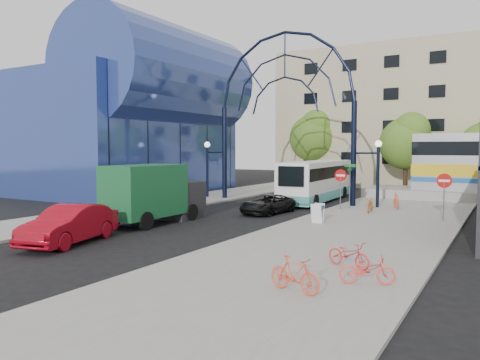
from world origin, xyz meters
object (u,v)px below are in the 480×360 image
Objects in this scene: bike_far_a at (349,254)px; bike_near_a at (370,204)px; sandwich_board at (318,211)px; red_sedan at (70,224)px; bike_far_b at (295,274)px; city_bus at (317,180)px; street_name_sign at (350,177)px; bike_far_c at (367,270)px; tree_north_b at (315,135)px; green_truck at (155,194)px; stop_sign at (341,179)px; bike_near_b at (396,201)px; tree_north_a at (407,140)px; do_not_enter_sign at (444,185)px; gateway_arch at (285,82)px; black_suv at (268,204)px.

bike_near_a is at bearing 33.67° from bike_far_a.
red_sedan is at bearing -127.30° from sandwich_board.
city_bus is at bearing 32.66° from bike_far_b.
street_name_sign is 17.01m from bike_far_c.
bike_far_c is (1.46, 1.66, -0.07)m from bike_far_b.
tree_north_b is at bearing 44.74° from bike_far_a.
green_truck is 4.00× the size of bike_far_c.
stop_sign is 0.41× the size of green_truck.
red_sedan is 19.74m from bike_near_b.
tree_north_b is at bearing 117.65° from street_name_sign.
bike_near_a is at bearing -16.22° from stop_sign.
red_sedan is 17.02m from bike_near_a.
sandwich_board is 0.14× the size of tree_north_a.
tree_north_a is 29.99m from bike_far_c.
do_not_enter_sign reaches higher than red_sedan.
city_bus is (5.43, -13.46, -3.72)m from tree_north_b.
tree_north_a is 0.64× the size of city_bus.
black_suv is (1.44, -5.43, -7.99)m from gateway_arch.
gateway_arch reaches higher than tree_north_a.
stop_sign is at bearing 162.12° from do_not_enter_sign.
tree_north_a is 18.42m from black_suv.
black_suv reaches higher than bike_far_c.
green_truck is 12.50m from bike_far_a.
bike_far_a is 3.24m from bike_far_b.
stop_sign is at bearing -168.75° from bike_near_b.
tree_north_a reaches higher than red_sedan.
street_name_sign is at bearing -62.35° from tree_north_b.
bike_near_b is at bearing 17.37° from bike_far_b.
tree_north_a is 1.15× the size of green_truck.
do_not_enter_sign is at bearing -24.16° from street_name_sign.
do_not_enter_sign is 0.60× the size of black_suv.
sandwich_board is (0.40, -6.62, -1.39)m from street_name_sign.
green_truck reaches higher than stop_sign.
bike_near_a is at bearing 161.33° from do_not_enter_sign.
gateway_arch is 8.20× the size of bike_near_b.
sandwich_board is at bearing 6.97° from bike_far_c.
black_suv is at bearing -161.92° from bike_near_b.
street_name_sign is at bearing -2.43° from bike_far_c.
gateway_arch is 20.25m from bike_far_a.
tree_north_a is at bearing 86.04° from street_name_sign.
do_not_enter_sign is 16.86m from tree_north_a.
bike_near_a is at bearing 45.94° from green_truck.
gateway_arch is 11.11m from bike_near_b.
bike_near_a is (1.22, 5.43, -0.16)m from sandwich_board.
tree_north_b is 4.52× the size of bike_near_a.
do_not_enter_sign is at bearing -72.97° from tree_north_a.
do_not_enter_sign is 0.41× the size of green_truck.
tree_north_b is at bearing 108.96° from city_bus.
sandwich_board is 0.09× the size of city_bus.
bike_near_b reaches higher than bike_far_c.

